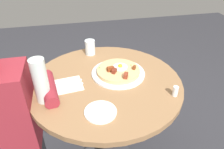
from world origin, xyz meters
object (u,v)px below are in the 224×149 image
(dining_table, at_px, (106,104))
(water_bottle, at_px, (41,81))
(pizza_plate, at_px, (118,73))
(water_glass, at_px, (90,47))
(fork, at_px, (66,83))
(salt_shaker, at_px, (175,91))
(breakfast_pizza, at_px, (118,71))
(person_seated, at_px, (6,137))
(knife, at_px, (67,86))
(bread_plate, at_px, (101,112))

(dining_table, xyz_separation_m, water_bottle, (0.33, 0.10, 0.29))
(pizza_plate, distance_m, water_glass, 0.32)
(fork, distance_m, salt_shaker, 0.59)
(breakfast_pizza, height_order, fork, breakfast_pizza)
(pizza_plate, relative_size, salt_shaker, 5.70)
(breakfast_pizza, relative_size, water_glass, 2.54)
(dining_table, bearing_deg, pizza_plate, -148.38)
(dining_table, distance_m, pizza_plate, 0.21)
(person_seated, bearing_deg, salt_shaker, 172.62)
(knife, relative_size, water_bottle, 0.77)
(fork, xyz_separation_m, salt_shaker, (-0.55, 0.22, 0.02))
(person_seated, xyz_separation_m, pizza_plate, (-0.66, -0.14, 0.24))
(pizza_plate, xyz_separation_m, fork, (0.31, 0.03, 0.00))
(salt_shaker, bearing_deg, person_seated, -7.38)
(knife, distance_m, salt_shaker, 0.57)
(fork, height_order, water_bottle, water_bottle)
(dining_table, height_order, water_glass, water_glass)
(knife, xyz_separation_m, water_bottle, (0.11, 0.08, 0.11))
(bread_plate, distance_m, salt_shaker, 0.40)
(breakfast_pizza, xyz_separation_m, bread_plate, (0.16, 0.30, -0.02))
(person_seated, bearing_deg, water_bottle, 176.68)
(dining_table, height_order, water_bottle, water_bottle)
(pizza_plate, bearing_deg, person_seated, 11.67)
(fork, xyz_separation_m, knife, (-0.00, 0.04, 0.00))
(bread_plate, xyz_separation_m, water_bottle, (0.26, -0.15, 0.11))
(dining_table, bearing_deg, breakfast_pizza, -148.92)
(person_seated, height_order, fork, person_seated)
(dining_table, height_order, person_seated, person_seated)
(fork, height_order, knife, same)
(pizza_plate, bearing_deg, bread_plate, 62.58)
(water_glass, bearing_deg, pizza_plate, 114.41)
(pizza_plate, bearing_deg, knife, 12.73)
(fork, distance_m, water_glass, 0.37)
(person_seated, bearing_deg, breakfast_pizza, -168.41)
(bread_plate, bearing_deg, fork, -60.60)
(fork, bearing_deg, person_seated, 9.27)
(knife, bearing_deg, dining_table, 177.00)
(person_seated, distance_m, bread_plate, 0.58)
(fork, distance_m, water_bottle, 0.19)
(bread_plate, bearing_deg, dining_table, -105.74)
(person_seated, xyz_separation_m, breakfast_pizza, (-0.66, -0.14, 0.26))
(fork, height_order, salt_shaker, salt_shaker)
(bread_plate, distance_m, fork, 0.31)
(pizza_plate, relative_size, water_glass, 3.14)
(fork, bearing_deg, water_bottle, 40.66)
(knife, bearing_deg, water_bottle, 29.41)
(salt_shaker, bearing_deg, fork, -22.09)
(fork, bearing_deg, salt_shaker, 150.87)
(water_glass, bearing_deg, person_seated, 38.33)
(breakfast_pizza, xyz_separation_m, knife, (0.30, 0.07, -0.02))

